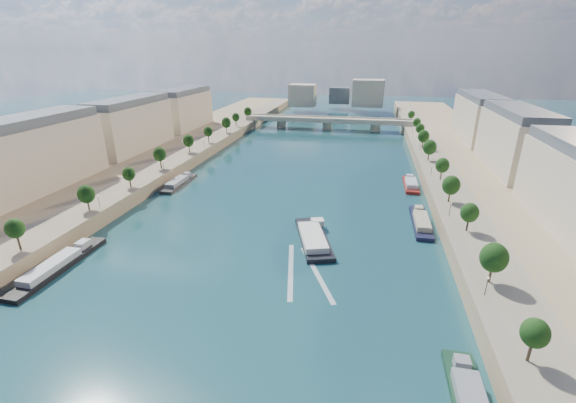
% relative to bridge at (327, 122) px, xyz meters
% --- Properties ---
extents(ground, '(700.00, 700.00, 0.00)m').
position_rel_bridge_xyz_m(ground, '(0.00, -135.72, -5.08)').
color(ground, '#0B2A33').
rests_on(ground, ground).
extents(quay_left, '(44.00, 520.00, 5.00)m').
position_rel_bridge_xyz_m(quay_left, '(-72.00, -135.72, -2.58)').
color(quay_left, '#9E8460').
rests_on(quay_left, ground).
extents(quay_right, '(44.00, 520.00, 5.00)m').
position_rel_bridge_xyz_m(quay_right, '(72.00, -135.72, -2.58)').
color(quay_right, '#9E8460').
rests_on(quay_right, ground).
extents(pave_left, '(14.00, 520.00, 0.10)m').
position_rel_bridge_xyz_m(pave_left, '(-57.00, -135.72, -0.03)').
color(pave_left, gray).
rests_on(pave_left, quay_left).
extents(pave_right, '(14.00, 520.00, 0.10)m').
position_rel_bridge_xyz_m(pave_right, '(57.00, -135.72, -0.03)').
color(pave_right, gray).
rests_on(pave_right, quay_right).
extents(trees_left, '(4.80, 268.80, 8.26)m').
position_rel_bridge_xyz_m(trees_left, '(-55.00, -133.72, 5.39)').
color(trees_left, '#382B1E').
rests_on(trees_left, ground).
extents(trees_right, '(4.80, 268.80, 8.26)m').
position_rel_bridge_xyz_m(trees_right, '(55.00, -125.72, 5.39)').
color(trees_right, '#382B1E').
rests_on(trees_right, ground).
extents(lamps_left, '(0.36, 200.36, 4.28)m').
position_rel_bridge_xyz_m(lamps_left, '(-52.50, -145.72, 2.70)').
color(lamps_left, black).
rests_on(lamps_left, ground).
extents(lamps_right, '(0.36, 200.36, 4.28)m').
position_rel_bridge_xyz_m(lamps_right, '(52.50, -130.72, 2.70)').
color(lamps_right, black).
rests_on(lamps_right, ground).
extents(buildings_left, '(16.00, 226.00, 23.20)m').
position_rel_bridge_xyz_m(buildings_left, '(-85.00, -123.72, 11.37)').
color(buildings_left, '#C0AD94').
rests_on(buildings_left, ground).
extents(buildings_right, '(16.00, 226.00, 23.20)m').
position_rel_bridge_xyz_m(buildings_right, '(85.00, -123.72, 11.37)').
color(buildings_right, '#C0AD94').
rests_on(buildings_right, ground).
extents(skyline, '(79.00, 42.00, 22.00)m').
position_rel_bridge_xyz_m(skyline, '(3.19, 83.80, 9.57)').
color(skyline, '#C0AD94').
rests_on(skyline, ground).
extents(bridge, '(112.00, 12.00, 8.15)m').
position_rel_bridge_xyz_m(bridge, '(0.00, 0.00, 0.00)').
color(bridge, '#C1B79E').
rests_on(bridge, ground).
extents(tour_barge, '(14.95, 27.10, 3.66)m').
position_rel_bridge_xyz_m(tour_barge, '(14.33, -164.62, -4.13)').
color(tour_barge, black).
rests_on(tour_barge, ground).
extents(wake, '(15.30, 25.78, 0.04)m').
position_rel_bridge_xyz_m(wake, '(14.33, -181.26, -5.06)').
color(wake, silver).
rests_on(wake, ground).
extents(moored_barges_left, '(5.00, 149.54, 3.60)m').
position_rel_bridge_xyz_m(moored_barges_left, '(-45.50, -199.13, -4.24)').
color(moored_barges_left, '#181A35').
rests_on(moored_barges_left, ground).
extents(moored_barges_right, '(5.00, 158.02, 3.60)m').
position_rel_bridge_xyz_m(moored_barges_right, '(45.50, -180.88, -4.24)').
color(moored_barges_right, black).
rests_on(moored_barges_right, ground).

